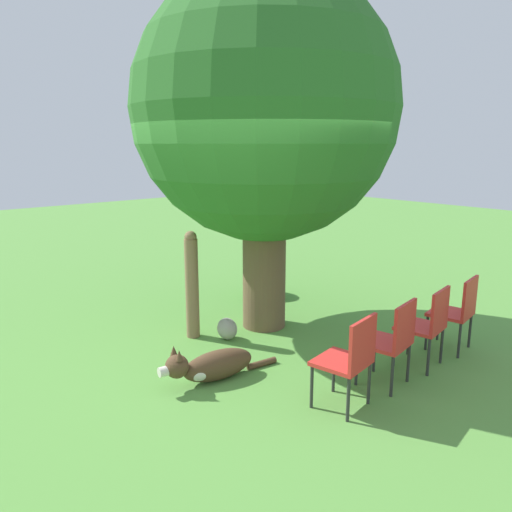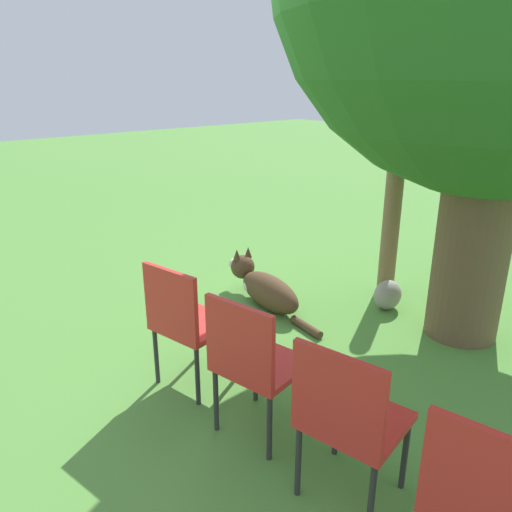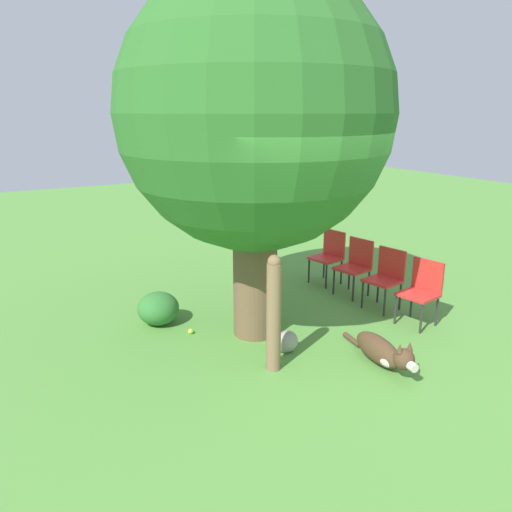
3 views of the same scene
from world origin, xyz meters
The scene contains 11 objects.
ground_plane centered at (0.00, 0.00, 0.00)m, with size 30.00×30.00×0.00m, color #56933D.
oak_tree centered at (-0.36, 0.84, 2.66)m, with size 3.13×3.13×4.25m.
dog centered at (0.45, -0.59, 0.16)m, with size 0.37×1.31×0.43m.
fence_post centered at (-0.64, -0.05, 0.66)m, with size 0.16×0.16×1.30m.
red_chair_0 centered at (1.67, 0.02, 0.49)m, with size 0.49×0.51×0.86m.
red_chair_1 centered at (1.67, 0.66, 0.49)m, with size 0.49×0.51×0.86m.
red_chair_2 centered at (1.66, 1.30, 0.49)m, with size 0.49×0.51×0.86m.
red_chair_3 centered at (1.66, 1.94, 0.49)m, with size 0.49×0.51×0.86m.
tennis_ball centered at (-1.08, 1.22, 0.03)m, with size 0.07×0.07×0.07m.
garden_rock centered at (-0.30, 0.20, 0.13)m, with size 0.27×0.22×0.26m.
low_shrub centered at (-1.32, 1.72, 0.22)m, with size 0.54×0.54×0.43m.
Camera 3 is at (-3.24, -4.20, 2.72)m, focal length 35.00 mm.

